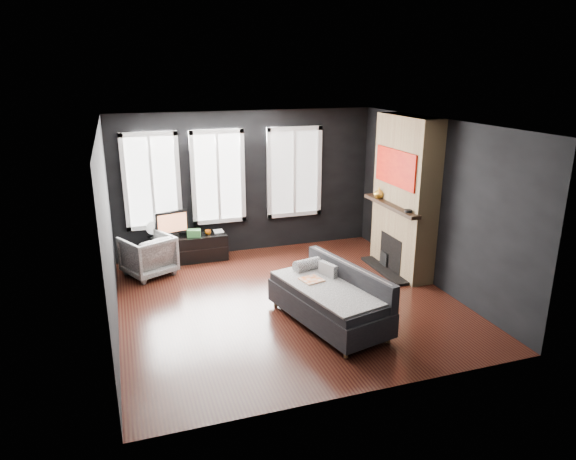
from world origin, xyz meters
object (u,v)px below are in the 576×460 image
object	(u,v)px
armchair	(148,253)
monitor	(172,223)
sofa	(329,296)
mantel_vase	(379,193)
mug	(208,232)
media_console	(189,248)
book	(214,226)

from	to	relation	value
armchair	monitor	bearing A→B (deg)	-162.59
sofa	mantel_vase	xyz separation A→B (m)	(1.74, 1.91, 0.92)
monitor	mug	world-z (taller)	monitor
monitor	mug	size ratio (longest dim) A/B	5.59
media_console	mug	size ratio (longest dim) A/B	12.64
media_console	monitor	size ratio (longest dim) A/B	2.26
sofa	armchair	bearing A→B (deg)	117.03
sofa	armchair	distance (m)	3.48
mug	monitor	bearing A→B (deg)	176.65
media_console	mantel_vase	distance (m)	3.63
armchair	book	bearing A→B (deg)	176.50
sofa	book	bearing A→B (deg)	94.16
book	monitor	bearing A→B (deg)	-175.03
media_console	armchair	bearing A→B (deg)	-149.49
book	mantel_vase	xyz separation A→B (m)	(2.75, -1.27, 0.72)
media_console	mug	distance (m)	0.48
sofa	mug	world-z (taller)	sofa
sofa	book	world-z (taller)	sofa
monitor	mantel_vase	xyz separation A→B (m)	(3.52, -1.20, 0.56)
sofa	mug	xyz separation A→B (m)	(-1.14, 3.07, 0.13)
media_console	monitor	distance (m)	0.59
armchair	book	size ratio (longest dim) A/B	3.25
sofa	mantel_vase	size ratio (longest dim) A/B	9.76
book	mantel_vase	distance (m)	3.11
media_console	monitor	world-z (taller)	monitor
monitor	mantel_vase	distance (m)	3.76
armchair	monitor	size ratio (longest dim) A/B	1.25
armchair	mantel_vase	distance (m)	4.17
sofa	mug	bearing A→B (deg)	96.82
monitor	armchair	bearing A→B (deg)	-149.58
monitor	media_console	bearing A→B (deg)	-15.76
media_console	mug	bearing A→B (deg)	-4.94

